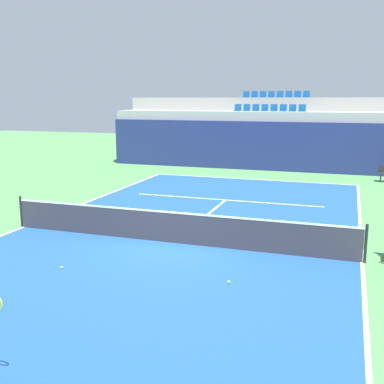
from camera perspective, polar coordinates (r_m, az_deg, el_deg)
name	(u,v)px	position (r m, az deg, el deg)	size (l,w,h in m)	color
ground_plane	(172,243)	(14.23, -2.43, -6.27)	(80.00, 80.00, 0.00)	#4C8C4C
court_surface	(172,243)	(14.23, -2.43, -6.25)	(11.00, 24.00, 0.01)	#1E4C99
baseline_far	(252,179)	(25.44, 7.33, 1.56)	(11.00, 0.10, 0.00)	white
sideline_left	(24,227)	(16.90, -19.97, -4.05)	(0.10, 24.00, 0.00)	white
sideline_right	(362,263)	(13.35, 20.18, -8.13)	(0.10, 24.00, 0.00)	white
service_line_far	(226,200)	(20.12, 4.16, -0.98)	(8.26, 0.10, 0.00)	white
centre_service_line	(204,218)	(17.13, 1.44, -3.16)	(0.10, 6.40, 0.00)	white
back_wall	(264,146)	(28.66, 8.83, 5.58)	(19.97, 0.30, 2.96)	navy
stands_tier_lower	(268,140)	(29.96, 9.30, 6.37)	(19.97, 2.40, 3.54)	#9E9E99
stands_tier_upper	(274,130)	(32.29, 10.04, 7.45)	(19.97, 2.40, 4.38)	#9E9E99
seating_row_lower	(269,109)	(29.96, 9.45, 9.99)	(4.48, 0.44, 0.44)	#145193
seating_row_upper	(276,96)	(32.32, 10.21, 11.56)	(4.48, 0.44, 0.44)	#145193
tennis_net	(172,227)	(14.08, -2.45, -4.30)	(11.08, 0.08, 1.07)	black
tennis_ball_0	(229,282)	(11.25, 4.52, -10.95)	(0.07, 0.07, 0.07)	#CCE033
tennis_ball_1	(62,267)	(12.58, -15.70, -8.89)	(0.07, 0.07, 0.07)	#CCE033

